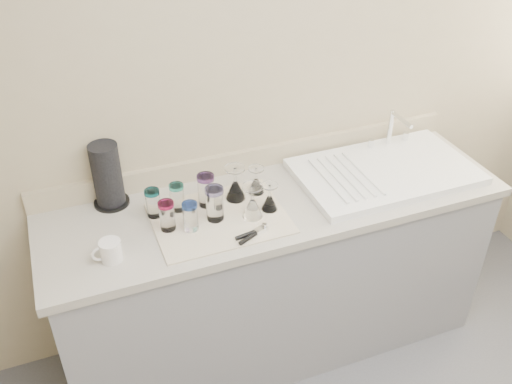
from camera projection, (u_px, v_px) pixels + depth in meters
name	position (u px, v px, depth m)	size (l,w,h in m)	color
room_envelope	(502.00, 252.00, 1.21)	(3.54, 3.50, 2.52)	#4D4D52
counter_unit	(274.00, 275.00, 2.76)	(2.06, 0.62, 0.90)	slate
sink_unit	(385.00, 171.00, 2.66)	(0.82, 0.50, 0.22)	white
dish_towel	(219.00, 218.00, 2.39)	(0.55, 0.42, 0.01)	silver
tumbler_teal	(153.00, 203.00, 2.36)	(0.06, 0.06, 0.13)	white
tumbler_cyan	(177.00, 197.00, 2.40)	(0.06, 0.06, 0.12)	white
tumbler_purple	(206.00, 190.00, 2.42)	(0.07, 0.07, 0.15)	white
tumbler_magenta	(167.00, 216.00, 2.28)	(0.07, 0.07, 0.13)	white
tumbler_blue	(190.00, 216.00, 2.28)	(0.06, 0.06, 0.13)	white
tumbler_lavender	(215.00, 203.00, 2.33)	(0.08, 0.08, 0.15)	white
goblet_back_left	(235.00, 188.00, 2.47)	(0.09, 0.09, 0.16)	white
goblet_back_right	(256.00, 184.00, 2.51)	(0.07, 0.07, 0.13)	white
goblet_front_left	(252.00, 206.00, 2.36)	(0.09, 0.09, 0.15)	white
goblet_front_right	(269.00, 201.00, 2.41)	(0.07, 0.07, 0.12)	white
can_opener	(252.00, 234.00, 2.28)	(0.14, 0.08, 0.02)	silver
white_mug	(110.00, 251.00, 2.15)	(0.12, 0.09, 0.09)	silver
paper_towel_roll	(107.00, 176.00, 2.40)	(0.15, 0.15, 0.29)	black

